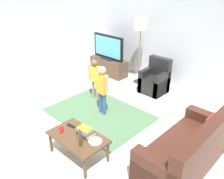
{
  "coord_description": "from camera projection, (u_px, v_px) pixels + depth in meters",
  "views": [
    {
      "loc": [
        3.13,
        -2.7,
        2.87
      ],
      "look_at": [
        0.0,
        0.6,
        0.65
      ],
      "focal_mm": 39.07,
      "sensor_mm": 36.0,
      "label": 1
    }
  ],
  "objects": [
    {
      "name": "child_near_tv",
      "position": [
        95.0,
        75.0,
        5.85
      ],
      "size": [
        0.33,
        0.17,
        1.01
      ],
      "color": "gray",
      "rests_on": "ground"
    },
    {
      "name": "ground",
      "position": [
        92.0,
        128.0,
        4.95
      ],
      "size": [
        7.8,
        7.8,
        0.0
      ],
      "primitive_type": "plane",
      "color": "beige"
    },
    {
      "name": "bottle",
      "position": [
        80.0,
        139.0,
        3.74
      ],
      "size": [
        0.06,
        0.06,
        0.3
      ],
      "color": "#4C3319",
      "rests_on": "coffee_table"
    },
    {
      "name": "tv_stand",
      "position": [
        109.0,
        67.0,
        7.42
      ],
      "size": [
        1.2,
        0.44,
        0.5
      ],
      "color": "#4C3828",
      "rests_on": "ground"
    },
    {
      "name": "book_stack",
      "position": [
        85.0,
        131.0,
        4.03
      ],
      "size": [
        0.28,
        0.22,
        0.12
      ],
      "color": "yellow",
      "rests_on": "coffee_table"
    },
    {
      "name": "child_center",
      "position": [
        102.0,
        86.0,
        5.17
      ],
      "size": [
        0.37,
        0.18,
        1.11
      ],
      "color": "#33598C",
      "rests_on": "ground"
    },
    {
      "name": "wall_left",
      "position": [
        11.0,
        37.0,
        6.21
      ],
      "size": [
        0.12,
        6.0,
        2.7
      ],
      "primitive_type": "cube",
      "color": "silver",
      "rests_on": "ground"
    },
    {
      "name": "tv_remote",
      "position": [
        71.0,
        126.0,
        4.26
      ],
      "size": [
        0.17,
        0.07,
        0.02
      ],
      "primitive_type": "cube",
      "rotation": [
        0.0,
        0.0,
        0.1
      ],
      "color": "black",
      "rests_on": "coffee_table"
    },
    {
      "name": "area_rug",
      "position": [
        99.0,
        114.0,
        5.43
      ],
      "size": [
        2.2,
        1.6,
        0.01
      ],
      "primitive_type": "cube",
      "color": "#4C724C",
      "rests_on": "ground"
    },
    {
      "name": "armchair",
      "position": [
        155.0,
        81.0,
        6.31
      ],
      "size": [
        0.6,
        0.6,
        0.9
      ],
      "color": "black",
      "rests_on": "ground"
    },
    {
      "name": "soda_can",
      "position": [
        61.0,
        129.0,
        4.08
      ],
      "size": [
        0.07,
        0.07,
        0.12
      ],
      "primitive_type": "cylinder",
      "color": "red",
      "rests_on": "coffee_table"
    },
    {
      "name": "wall_back",
      "position": [
        176.0,
        36.0,
        6.32
      ],
      "size": [
        6.0,
        0.12,
        2.7
      ],
      "primitive_type": "cube",
      "color": "silver",
      "rests_on": "ground"
    },
    {
      "name": "coffee_table",
      "position": [
        78.0,
        138.0,
        4.03
      ],
      "size": [
        1.0,
        0.6,
        0.42
      ],
      "color": "#513823",
      "rests_on": "ground"
    },
    {
      "name": "floor_lamp",
      "position": [
        141.0,
        28.0,
        6.32
      ],
      "size": [
        0.36,
        0.36,
        1.78
      ],
      "color": "#262626",
      "rests_on": "ground"
    },
    {
      "name": "tv",
      "position": [
        108.0,
        47.0,
        7.14
      ],
      "size": [
        1.1,
        0.28,
        0.71
      ],
      "color": "black",
      "rests_on": "tv_stand"
    },
    {
      "name": "plate",
      "position": [
        95.0,
        141.0,
        3.87
      ],
      "size": [
        0.22,
        0.22,
        0.02
      ],
      "color": "white",
      "rests_on": "coffee_table"
    },
    {
      "name": "couch",
      "position": [
        190.0,
        152.0,
        3.86
      ],
      "size": [
        0.8,
        1.8,
        0.86
      ],
      "color": "#472319",
      "rests_on": "ground"
    }
  ]
}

